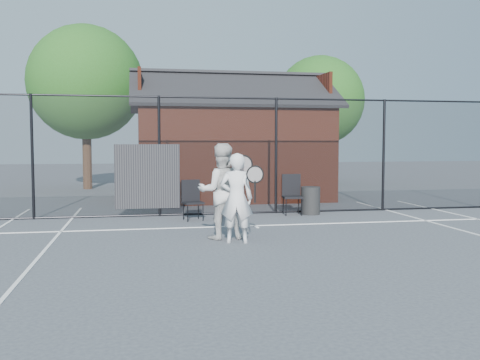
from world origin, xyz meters
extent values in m
plane|color=#3F4248|center=(0.00, 0.00, 0.00)|extent=(80.00, 80.00, 0.00)
cube|color=white|center=(0.00, 3.00, 0.01)|extent=(11.00, 0.06, 0.01)
cube|color=white|center=(-4.11, -2.00, 0.01)|extent=(0.06, 18.00, 0.01)
cube|color=white|center=(0.00, 2.85, 0.01)|extent=(0.06, 0.30, 0.01)
cylinder|color=black|center=(-5.00, 5.00, 1.50)|extent=(0.07, 0.07, 3.00)
cylinder|color=black|center=(-2.00, 5.00, 1.50)|extent=(0.07, 0.07, 3.00)
cylinder|color=black|center=(1.00, 5.00, 1.50)|extent=(0.07, 0.07, 3.00)
cylinder|color=black|center=(4.00, 5.00, 1.50)|extent=(0.07, 0.07, 3.00)
cylinder|color=black|center=(0.00, 5.00, 2.97)|extent=(22.00, 0.04, 0.04)
cylinder|color=black|center=(0.00, 5.00, 0.03)|extent=(22.00, 0.04, 0.04)
cube|color=black|center=(0.00, 5.00, 1.50)|extent=(22.00, 3.00, 0.01)
cube|color=black|center=(-2.30, 4.98, 1.00)|extent=(1.60, 0.04, 1.60)
cube|color=maroon|center=(0.50, 9.00, 1.50)|extent=(6.00, 4.00, 3.00)
cube|color=black|center=(0.50, 8.00, 3.53)|extent=(6.50, 2.36, 1.32)
cube|color=black|center=(0.50, 10.00, 3.53)|extent=(6.50, 2.36, 1.32)
cube|color=maroon|center=(-2.45, 9.00, 3.53)|extent=(0.10, 2.80, 1.06)
cube|color=maroon|center=(3.45, 9.00, 3.53)|extent=(0.10, 2.80, 1.06)
cylinder|color=#372316|center=(-4.50, 13.50, 1.26)|extent=(0.36, 0.36, 2.52)
sphere|color=#224F16|center=(-4.50, 13.50, 4.20)|extent=(4.48, 4.48, 4.48)
cylinder|color=#372316|center=(5.50, 14.50, 1.12)|extent=(0.36, 0.36, 2.23)
sphere|color=#224F16|center=(5.50, 14.50, 3.72)|extent=(3.97, 3.97, 3.97)
imported|color=silver|center=(-0.76, 1.13, 0.82)|extent=(0.68, 0.52, 1.65)
torus|color=black|center=(-0.49, 0.80, 1.28)|extent=(0.32, 0.03, 0.32)
cylinder|color=black|center=(-0.49, 0.80, 0.97)|extent=(0.03, 0.03, 0.40)
imported|color=silver|center=(-0.98, 1.59, 0.91)|extent=(0.89, 0.70, 1.83)
torus|color=black|center=(-0.61, 1.23, 1.44)|extent=(0.36, 0.03, 0.36)
cylinder|color=black|center=(-0.61, 1.23, 1.10)|extent=(0.03, 0.03, 0.44)
cube|color=black|center=(-1.26, 4.10, 0.47)|extent=(0.53, 0.54, 0.93)
cube|color=black|center=(1.34, 4.60, 0.50)|extent=(0.53, 0.55, 1.01)
cylinder|color=black|center=(1.82, 4.60, 0.35)|extent=(0.49, 0.49, 0.71)
camera|label=1|loc=(-2.53, -8.45, 1.84)|focal=40.00mm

